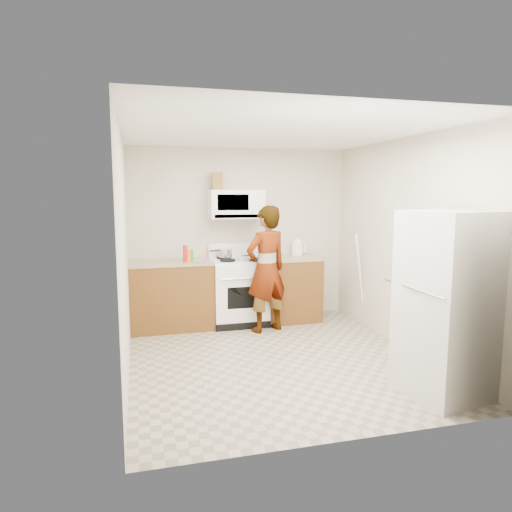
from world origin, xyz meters
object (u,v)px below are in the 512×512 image
object	(u,v)px
kettle	(297,248)
saucepan	(225,253)
gas_range	(238,290)
microwave	(236,204)
fridge	(447,305)
person	(266,269)

from	to	relation	value
kettle	saucepan	world-z (taller)	kettle
gas_range	saucepan	bearing A→B (deg)	143.10
microwave	kettle	distance (m)	1.16
gas_range	fridge	distance (m)	3.08
microwave	person	xyz separation A→B (m)	(0.29, -0.57, -0.85)
microwave	kettle	xyz separation A→B (m)	(0.95, 0.07, -0.66)
kettle	saucepan	xyz separation A→B (m)	(-1.12, -0.07, -0.03)
microwave	fridge	distance (m)	3.29
gas_range	person	size ratio (longest dim) A/B	0.67
microwave	fridge	size ratio (longest dim) A/B	0.45
kettle	saucepan	size ratio (longest dim) A/B	1.00
person	fridge	distance (m)	2.54
person	kettle	world-z (taller)	person
person	kettle	size ratio (longest dim) A/B	8.30
person	saucepan	bearing A→B (deg)	-71.64
person	fridge	size ratio (longest dim) A/B	1.00
gas_range	microwave	bearing A→B (deg)	90.00
person	kettle	distance (m)	0.94
kettle	fridge	bearing A→B (deg)	-83.85
fridge	saucepan	size ratio (longest dim) A/B	8.34
fridge	saucepan	distance (m)	3.25
kettle	gas_range	bearing A→B (deg)	-169.80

